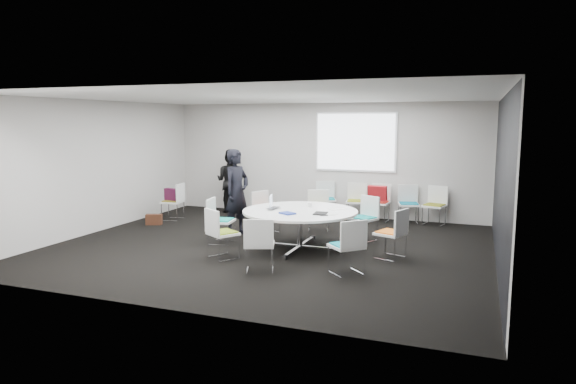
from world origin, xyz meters
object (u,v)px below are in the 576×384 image
(chair_ring_b, at_px, (363,227))
(chair_ring_d, at_px, (266,220))
(person_back, at_px, (231,181))
(laptop, at_px, (275,209))
(chair_ring_c, at_px, (319,219))
(chair_back_d, at_px, (408,211))
(chair_ring_g, at_px, (259,255))
(chair_back_b, at_px, (356,209))
(chair_ring_a, at_px, (391,243))
(chair_person_back, at_px, (234,201))
(brown_bag, at_px, (154,219))
(conference_table, at_px, (300,221))
(chair_back_a, at_px, (326,206))
(cup, at_px, (310,205))
(chair_back_c, at_px, (379,210))
(chair_ring_e, at_px, (221,229))
(chair_spare_left, at_px, (173,209))
(chair_ring_f, at_px, (222,243))
(person_main, at_px, (237,192))
(chair_back_e, at_px, (434,213))
(chair_ring_h, at_px, (347,257))
(maroon_bag, at_px, (172,194))

(chair_ring_b, distance_m, chair_ring_d, 2.09)
(person_back, height_order, laptop, person_back)
(chair_ring_c, relative_size, chair_back_d, 1.00)
(chair_ring_b, distance_m, person_back, 4.39)
(chair_ring_g, xyz_separation_m, chair_back_b, (0.45, 4.73, 0.00))
(chair_ring_a, xyz_separation_m, chair_person_back, (-4.64, 3.24, 0.00))
(brown_bag, bearing_deg, conference_table, -13.53)
(chair_back_b, height_order, chair_person_back, same)
(chair_ring_c, distance_m, chair_back_a, 1.60)
(cup, bearing_deg, chair_back_c, 73.01)
(chair_ring_b, distance_m, chair_ring_e, 2.81)
(chair_back_d, height_order, laptop, chair_back_d)
(chair_ring_b, bearing_deg, chair_spare_left, 21.31)
(chair_back_b, bearing_deg, conference_table, 75.46)
(chair_ring_e, bearing_deg, chair_ring_d, 149.99)
(chair_ring_c, distance_m, chair_ring_f, 2.84)
(chair_ring_d, height_order, cup, chair_ring_d)
(chair_ring_g, bearing_deg, brown_bag, 125.67)
(chair_back_c, bearing_deg, chair_ring_c, 61.22)
(chair_ring_a, bearing_deg, chair_back_d, 22.59)
(person_main, bearing_deg, chair_back_e, -41.42)
(conference_table, bearing_deg, chair_spare_left, 157.38)
(conference_table, distance_m, chair_ring_h, 1.75)
(chair_ring_g, relative_size, person_back, 0.54)
(person_back, relative_size, brown_bag, 4.55)
(brown_bag, bearing_deg, chair_back_d, 22.24)
(chair_ring_a, bearing_deg, chair_ring_f, 130.97)
(conference_table, xyz_separation_m, person_back, (-2.94, 2.99, 0.29))
(chair_ring_c, height_order, person_back, person_back)
(chair_back_b, xyz_separation_m, laptop, (-0.80, -3.18, 0.47))
(chair_ring_c, relative_size, cup, 9.78)
(chair_back_d, relative_size, cup, 9.78)
(person_main, bearing_deg, chair_person_back, 43.32)
(maroon_bag, bearing_deg, chair_ring_g, -40.92)
(chair_ring_b, xyz_separation_m, chair_back_e, (1.19, 2.09, 0.00))
(chair_back_a, bearing_deg, chair_ring_c, 78.77)
(chair_ring_f, height_order, chair_back_d, same)
(chair_spare_left, xyz_separation_m, cup, (3.81, -1.16, 0.50))
(chair_ring_b, xyz_separation_m, chair_person_back, (-3.91, 2.09, 0.00))
(chair_ring_c, bearing_deg, laptop, 58.15)
(chair_ring_c, bearing_deg, chair_back_b, -127.13)
(chair_spare_left, bearing_deg, cup, -115.50)
(chair_back_e, bearing_deg, cup, 67.83)
(brown_bag, bearing_deg, chair_ring_b, 1.62)
(person_main, relative_size, laptop, 5.31)
(chair_ring_b, height_order, chair_back_b, same)
(chair_back_a, bearing_deg, chair_ring_f, 59.89)
(person_main, bearing_deg, chair_ring_e, -161.17)
(chair_back_a, xyz_separation_m, chair_back_b, (0.76, -0.03, 0.00))
(chair_ring_g, relative_size, chair_back_b, 1.00)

